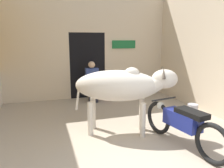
{
  "coord_description": "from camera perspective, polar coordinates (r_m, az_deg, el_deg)",
  "views": [
    {
      "loc": [
        -1.41,
        -2.31,
        1.91
      ],
      "look_at": [
        -0.01,
        2.09,
        0.95
      ],
      "focal_mm": 35.0,
      "sensor_mm": 36.0,
      "label": 1
    }
  ],
  "objects": [
    {
      "name": "bucket",
      "position": [
        6.04,
        20.31,
        -6.16
      ],
      "size": [
        0.26,
        0.26,
        0.26
      ],
      "color": "#A8A8B2",
      "rests_on": "ground_plane"
    },
    {
      "name": "plastic_stool",
      "position": [
        6.94,
        -1.68,
        -2.19
      ],
      "size": [
        0.28,
        0.28,
        0.45
      ],
      "color": "#DB6093",
      "rests_on": "ground_plane"
    },
    {
      "name": "wall_right_with_door",
      "position": [
        6.17,
        24.77,
        9.15
      ],
      "size": [
        0.22,
        4.64,
        3.54
      ],
      "color": "beige",
      "rests_on": "ground_plane"
    },
    {
      "name": "wall_back_with_doorway",
      "position": [
        7.34,
        -6.69,
        8.65
      ],
      "size": [
        5.29,
        0.93,
        3.54
      ],
      "color": "beige",
      "rests_on": "ground_plane"
    },
    {
      "name": "cow",
      "position": [
        4.36,
        2.62,
        -0.55
      ],
      "size": [
        2.06,
        1.23,
        1.4
      ],
      "color": "beige",
      "rests_on": "ground_plane"
    },
    {
      "name": "motorcycle_near",
      "position": [
        4.12,
        17.83,
        -9.72
      ],
      "size": [
        0.59,
        1.93,
        0.78
      ],
      "color": "black",
      "rests_on": "ground_plane"
    },
    {
      "name": "shopkeeper_seated",
      "position": [
        6.69,
        -5.19,
        0.87
      ],
      "size": [
        0.39,
        0.33,
        1.24
      ],
      "color": "#282833",
      "rests_on": "ground_plane"
    }
  ]
}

